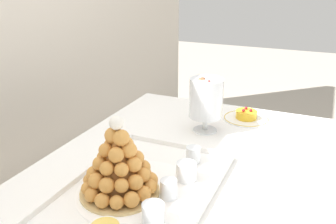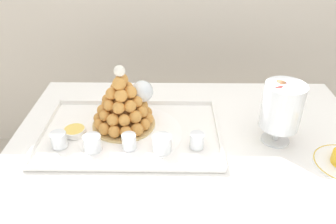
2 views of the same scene
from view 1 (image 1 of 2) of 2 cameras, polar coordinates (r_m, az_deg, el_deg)
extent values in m
cylinder|color=brown|center=(1.91, 21.11, -12.41)|extent=(0.04, 0.04, 0.71)
cylinder|color=brown|center=(2.07, -1.94, -8.17)|extent=(0.04, 0.04, 0.71)
cube|color=brown|center=(1.30, 3.31, -8.65)|extent=(1.25, 0.93, 0.02)
cube|color=white|center=(1.29, 3.32, -8.21)|extent=(1.31, 0.99, 0.00)
cube|color=white|center=(1.58, -14.04, -8.98)|extent=(1.31, 0.01, 0.28)
cube|color=white|center=(1.92, 10.15, -3.13)|extent=(0.01, 0.99, 0.28)
cube|color=white|center=(1.14, -4.38, -12.17)|extent=(0.64, 0.41, 0.01)
cube|color=white|center=(1.07, 5.69, -14.04)|extent=(0.64, 0.01, 0.02)
cube|color=white|center=(1.24, -12.97, -9.33)|extent=(0.64, 0.01, 0.02)
cube|color=white|center=(1.39, 1.81, -5.17)|extent=(0.01, 0.41, 0.02)
cylinder|color=white|center=(1.14, -4.38, -12.00)|extent=(0.38, 0.38, 0.00)
cylinder|color=tan|center=(1.14, -7.37, -11.96)|extent=(0.24, 0.24, 0.01)
cone|color=#B47132|center=(1.09, -7.61, -7.57)|extent=(0.16, 0.16, 0.19)
sphere|color=gold|center=(1.19, -5.14, -8.82)|extent=(0.04, 0.04, 0.04)
sphere|color=#D18A3C|center=(1.20, -7.04, -8.51)|extent=(0.05, 0.05, 0.05)
sphere|color=#D28B3D|center=(1.20, -9.00, -8.70)|extent=(0.04, 0.04, 0.04)
sphere|color=gold|center=(1.18, -10.70, -9.35)|extent=(0.04, 0.04, 0.04)
sphere|color=gold|center=(1.15, -11.85, -10.16)|extent=(0.04, 0.04, 0.04)
sphere|color=gold|center=(1.12, -12.18, -11.38)|extent=(0.04, 0.04, 0.04)
sphere|color=#D18A3D|center=(1.09, -11.58, -12.32)|extent=(0.04, 0.04, 0.04)
sphere|color=gold|center=(1.06, -10.04, -13.20)|extent=(0.04, 0.04, 0.04)
sphere|color=gold|center=(1.05, -7.88, -13.53)|extent=(0.04, 0.04, 0.04)
sphere|color=#D38C3E|center=(1.05, -5.61, -13.20)|extent=(0.05, 0.05, 0.05)
sphere|color=#D18A3C|center=(1.07, -3.78, -12.36)|extent=(0.04, 0.04, 0.04)
sphere|color=gold|center=(1.10, -2.79, -11.34)|extent=(0.04, 0.04, 0.04)
sphere|color=gold|center=(1.14, -2.76, -10.34)|extent=(0.05, 0.05, 0.05)
sphere|color=#D48D3F|center=(1.17, -3.62, -9.40)|extent=(0.04, 0.04, 0.04)
sphere|color=#D28C3E|center=(1.17, -6.85, -7.33)|extent=(0.05, 0.05, 0.05)
sphere|color=#D28B3D|center=(1.17, -8.87, -7.60)|extent=(0.04, 0.04, 0.04)
sphere|color=#D28B3D|center=(1.14, -10.53, -8.14)|extent=(0.04, 0.04, 0.04)
sphere|color=gold|center=(1.11, -11.32, -9.20)|extent=(0.04, 0.04, 0.04)
sphere|color=gold|center=(1.08, -10.92, -10.33)|extent=(0.05, 0.05, 0.05)
sphere|color=#D28C3E|center=(1.05, -9.36, -11.03)|extent=(0.04, 0.04, 0.04)
sphere|color=gold|center=(1.04, -7.13, -11.10)|extent=(0.04, 0.04, 0.04)
sphere|color=gold|center=(1.06, -5.03, -10.68)|extent=(0.05, 0.05, 0.05)
sphere|color=gold|center=(1.09, -3.83, -9.61)|extent=(0.04, 0.04, 0.04)
sphere|color=gold|center=(1.12, -3.87, -8.47)|extent=(0.05, 0.05, 0.05)
sphere|color=gold|center=(1.15, -5.01, -7.71)|extent=(0.04, 0.04, 0.04)
sphere|color=gold|center=(1.13, -8.06, -6.09)|extent=(0.04, 0.04, 0.04)
sphere|color=#D18B3D|center=(1.12, -9.86, -6.82)|extent=(0.04, 0.04, 0.04)
sphere|color=gold|center=(1.08, -10.45, -7.76)|extent=(0.04, 0.04, 0.04)
sphere|color=#D38C3E|center=(1.05, -9.36, -8.53)|extent=(0.04, 0.04, 0.04)
sphere|color=gold|center=(1.04, -7.14, -8.76)|extent=(0.04, 0.04, 0.04)
sphere|color=gold|center=(1.06, -5.24, -8.02)|extent=(0.04, 0.04, 0.04)
sphere|color=#D38C3E|center=(1.09, -4.82, -7.02)|extent=(0.04, 0.04, 0.04)
sphere|color=gold|center=(1.13, -6.01, -6.36)|extent=(0.04, 0.04, 0.04)
sphere|color=#D0893C|center=(1.10, -8.59, -4.97)|extent=(0.05, 0.05, 0.05)
sphere|color=#D18A3C|center=(1.06, -9.55, -5.77)|extent=(0.04, 0.04, 0.04)
sphere|color=gold|center=(1.04, -7.94, -6.54)|extent=(0.04, 0.04, 0.04)
sphere|color=gold|center=(1.06, -6.01, -5.83)|extent=(0.05, 0.05, 0.05)
sphere|color=gold|center=(1.09, -6.48, -4.94)|extent=(0.05, 0.05, 0.05)
sphere|color=gold|center=(1.06, -8.44, -3.57)|extent=(0.05, 0.05, 0.05)
sphere|color=gold|center=(1.04, -7.18, -3.95)|extent=(0.05, 0.05, 0.05)
sphere|color=white|center=(1.04, -7.93, -1.65)|extent=(0.04, 0.04, 0.04)
cylinder|color=silver|center=(1.00, -2.30, -15.26)|extent=(0.06, 0.06, 0.06)
cylinder|color=brown|center=(1.01, -2.29, -15.97)|extent=(0.05, 0.05, 0.02)
cylinder|color=#8C603D|center=(1.00, -2.30, -15.05)|extent=(0.05, 0.05, 0.02)
sphere|color=brown|center=(0.99, -1.87, -14.39)|extent=(0.02, 0.02, 0.02)
cylinder|color=silver|center=(1.10, 0.10, -11.67)|extent=(0.05, 0.05, 0.06)
cylinder|color=brown|center=(1.11, 0.10, -12.35)|extent=(0.04, 0.04, 0.02)
cylinder|color=#8C603D|center=(1.10, 0.10, -11.47)|extent=(0.04, 0.04, 0.02)
sphere|color=brown|center=(1.09, 0.47, -10.99)|extent=(0.01, 0.01, 0.01)
cylinder|color=silver|center=(1.18, 2.82, -9.06)|extent=(0.06, 0.06, 0.06)
cylinder|color=gold|center=(1.19, 2.80, -9.73)|extent=(0.06, 0.06, 0.02)
cylinder|color=#EAC166|center=(1.18, 2.82, -8.86)|extent=(0.06, 0.06, 0.02)
sphere|color=brown|center=(1.17, 2.99, -8.49)|extent=(0.02, 0.02, 0.02)
cylinder|color=silver|center=(1.29, 3.85, -6.50)|extent=(0.05, 0.05, 0.05)
cylinder|color=#F4EAC6|center=(1.29, 3.84, -7.10)|extent=(0.04, 0.04, 0.02)
cylinder|color=white|center=(1.29, 3.86, -6.33)|extent=(0.04, 0.04, 0.02)
sphere|color=brown|center=(1.28, 3.76, -5.82)|extent=(0.01, 0.01, 0.01)
cylinder|color=white|center=(1.56, 5.67, -2.75)|extent=(0.10, 0.10, 0.01)
cylinder|color=white|center=(1.55, 5.71, -1.67)|extent=(0.02, 0.02, 0.06)
cylinder|color=white|center=(1.51, 5.86, 2.15)|extent=(0.14, 0.14, 0.16)
cylinder|color=pink|center=(1.56, 6.20, 0.32)|extent=(0.07, 0.05, 0.07)
cylinder|color=brown|center=(1.54, 5.37, -0.02)|extent=(0.05, 0.04, 0.03)
cylinder|color=yellow|center=(1.51, 5.71, -0.38)|extent=(0.07, 0.05, 0.07)
cylinder|color=#F9A54C|center=(1.53, 6.98, -0.22)|extent=(0.07, 0.05, 0.06)
cylinder|color=#72B2E0|center=(1.53, 5.53, 0.82)|extent=(0.06, 0.06, 0.05)
cylinder|color=pink|center=(1.50, 4.61, 0.43)|extent=(0.05, 0.05, 0.03)
cylinder|color=#72B2E0|center=(1.52, 6.64, 0.51)|extent=(0.05, 0.05, 0.04)
cylinder|color=#D199D8|center=(1.53, 4.80, 1.67)|extent=(0.06, 0.05, 0.05)
cylinder|color=pink|center=(1.50, 5.77, 1.13)|extent=(0.07, 0.05, 0.06)
cylinder|color=#F9A54C|center=(1.53, 7.09, 1.57)|extent=(0.05, 0.05, 0.04)
cylinder|color=#D199D8|center=(1.51, 4.92, 2.14)|extent=(0.06, 0.05, 0.05)
cylinder|color=#72B2E0|center=(1.48, 5.81, 1.80)|extent=(0.06, 0.04, 0.06)
cylinder|color=yellow|center=(1.50, 6.96, 2.01)|extent=(0.06, 0.05, 0.06)
cylinder|color=pink|center=(1.54, 5.73, 2.53)|extent=(0.05, 0.05, 0.04)
cylinder|color=#9ED860|center=(1.50, 4.80, 2.87)|extent=(0.06, 0.05, 0.05)
cylinder|color=pink|center=(1.49, 6.68, 2.79)|extent=(0.06, 0.05, 0.05)
cylinder|color=#F9A54C|center=(1.53, 5.96, 3.27)|extent=(0.05, 0.05, 0.05)
cylinder|color=#9ED860|center=(1.48, 5.28, 3.47)|extent=(0.05, 0.05, 0.05)
cylinder|color=brown|center=(1.48, 6.82, 3.50)|extent=(0.06, 0.05, 0.06)
cylinder|color=#F9A54C|center=(1.52, 6.44, 3.90)|extent=(0.05, 0.05, 0.04)
cylinder|color=#72B2E0|center=(1.51, 4.97, 3.85)|extent=(0.06, 0.06, 0.07)
cylinder|color=#E54C47|center=(1.46, 5.96, 4.09)|extent=(0.06, 0.05, 0.06)
cylinder|color=#D199D8|center=(1.49, 6.78, 4.43)|extent=(0.06, 0.05, 0.04)
cylinder|color=#D199D8|center=(1.51, 5.75, 4.68)|extent=(0.05, 0.05, 0.04)
cylinder|color=brown|center=(1.49, 5.08, 4.46)|extent=(0.07, 0.05, 0.07)
cylinder|color=white|center=(1.70, 11.86, -1.02)|extent=(0.20, 0.20, 0.01)
torus|color=gold|center=(1.70, 11.87, -0.93)|extent=(0.20, 0.20, 0.00)
cylinder|color=yellow|center=(1.70, 11.91, -0.38)|extent=(0.09, 0.09, 0.03)
sphere|color=#A51923|center=(1.71, 11.86, 0.59)|extent=(0.01, 0.01, 0.01)
sphere|color=#A51923|center=(1.68, 11.48, 0.26)|extent=(0.01, 0.01, 0.01)
sphere|color=#A51923|center=(1.68, 12.57, 0.25)|extent=(0.01, 0.01, 0.01)
cylinder|color=silver|center=(1.21, -7.28, -10.25)|extent=(0.06, 0.06, 0.00)
cylinder|color=silver|center=(1.19, -7.38, -8.32)|extent=(0.01, 0.01, 0.09)
sphere|color=silver|center=(1.15, -7.57, -4.76)|extent=(0.08, 0.08, 0.08)
camera|label=2|loc=(1.12, 54.45, 16.88)|focal=34.97mm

